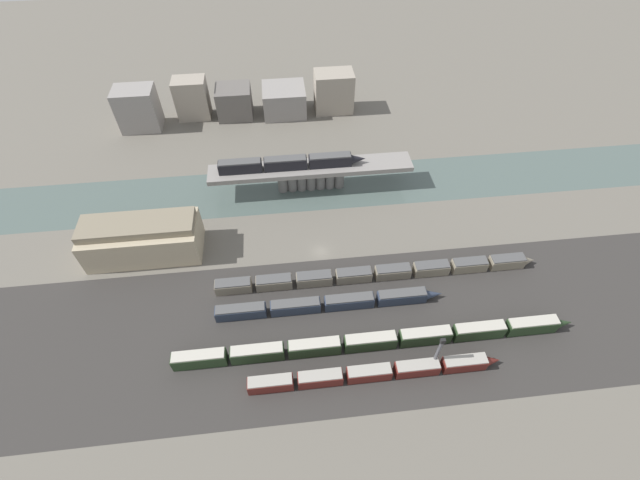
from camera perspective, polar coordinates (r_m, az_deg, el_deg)
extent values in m
plane|color=#666056|center=(117.75, 0.07, -1.56)|extent=(400.00, 400.00, 0.00)
cube|color=#33302D|center=(104.12, 1.56, -11.69)|extent=(280.00, 42.00, 0.01)
cube|color=#4C5B56|center=(136.17, -1.17, 6.97)|extent=(320.00, 20.62, 0.01)
cube|color=gray|center=(131.06, -1.23, 9.55)|extent=(61.60, 8.09, 1.49)
cylinder|color=slate|center=(133.56, -5.01, 7.82)|extent=(3.00, 3.00, 7.14)
cylinder|color=slate|center=(133.58, -3.74, 7.92)|extent=(3.00, 3.00, 7.14)
cylinder|color=slate|center=(133.67, -2.47, 8.02)|extent=(3.00, 3.00, 7.14)
cylinder|color=slate|center=(133.82, -1.20, 8.12)|extent=(3.00, 3.00, 7.14)
cylinder|color=slate|center=(134.04, 0.07, 8.21)|extent=(3.00, 3.00, 7.14)
cylinder|color=slate|center=(134.32, 1.33, 8.29)|extent=(3.00, 3.00, 7.14)
cylinder|color=slate|center=(134.67, 2.59, 8.38)|extent=(3.00, 3.00, 7.14)
cube|color=black|center=(129.90, -10.59, 9.58)|extent=(12.71, 3.18, 3.29)
cube|color=#4C4C4C|center=(128.77, -10.71, 10.21)|extent=(12.20, 2.93, 0.40)
cube|color=black|center=(129.30, -4.62, 10.12)|extent=(12.71, 3.18, 3.29)
cube|color=#4C4C4C|center=(128.17, -4.67, 10.76)|extent=(12.20, 2.93, 0.40)
cube|color=black|center=(130.08, 1.36, 10.55)|extent=(12.71, 3.18, 3.29)
cube|color=#4C4C4C|center=(128.95, 1.37, 11.19)|extent=(12.20, 2.93, 0.40)
cone|color=black|center=(131.40, 5.14, 10.71)|extent=(4.45, 2.87, 2.87)
cube|color=#5B1E19|center=(96.90, -6.61, -18.54)|extent=(9.74, 2.80, 3.15)
cube|color=#9E998E|center=(95.27, -6.70, -18.12)|extent=(9.35, 2.58, 0.40)
cube|color=#5B1E19|center=(96.78, 0.02, -18.01)|extent=(9.74, 2.80, 3.15)
cube|color=#9E998E|center=(95.15, 0.02, -17.59)|extent=(9.35, 2.58, 0.40)
cube|color=#5B1E19|center=(97.83, 6.54, -17.28)|extent=(9.74, 2.80, 3.15)
cube|color=#9E998E|center=(96.22, 6.63, -16.84)|extent=(9.35, 2.58, 0.40)
cube|color=#5B1E19|center=(100.01, 12.79, -16.36)|extent=(9.74, 2.80, 3.15)
cube|color=#9E998E|center=(98.44, 12.96, -15.92)|extent=(9.35, 2.58, 0.40)
cube|color=#5B1E19|center=(103.26, 18.65, -15.33)|extent=(9.74, 2.80, 3.15)
cube|color=#9E998E|center=(101.73, 18.89, -14.88)|extent=(9.35, 2.58, 0.40)
cone|color=#5B1E19|center=(105.88, 22.00, -14.70)|extent=(3.41, 2.52, 2.52)
cube|color=#23381E|center=(101.86, -15.75, -15.07)|extent=(11.93, 2.81, 3.76)
cube|color=#B7B2A3|center=(100.06, -16.00, -14.53)|extent=(11.45, 2.59, 0.40)
cube|color=#23381E|center=(99.91, -8.32, -14.75)|extent=(11.93, 2.81, 3.76)
cube|color=#B7B2A3|center=(98.07, -8.45, -14.20)|extent=(11.45, 2.59, 0.40)
cube|color=#23381E|center=(99.57, -0.75, -14.17)|extent=(11.93, 2.81, 3.76)
cube|color=#B7B2A3|center=(97.72, -0.76, -13.61)|extent=(11.45, 2.59, 0.40)
cube|color=#23381E|center=(100.86, 6.71, -13.37)|extent=(11.93, 2.81, 3.76)
cube|color=#B7B2A3|center=(99.04, 6.81, -12.80)|extent=(11.45, 2.59, 0.40)
cube|color=#23381E|center=(103.73, 13.81, -12.40)|extent=(11.93, 2.81, 3.76)
cube|color=#B7B2A3|center=(101.96, 14.02, -11.83)|extent=(11.45, 2.59, 0.40)
cube|color=#23381E|center=(108.05, 20.38, -11.33)|extent=(11.93, 2.81, 3.76)
cube|color=#B7B2A3|center=(106.35, 20.68, -10.75)|extent=(11.45, 2.59, 0.40)
cube|color=#23381E|center=(113.65, 26.33, -10.22)|extent=(11.93, 2.81, 3.76)
cube|color=#B7B2A3|center=(112.04, 26.69, -9.66)|extent=(11.45, 2.59, 0.40)
cone|color=#23381E|center=(117.89, 29.71, -9.59)|extent=(4.17, 2.53, 2.53)
cube|color=#2D384C|center=(106.26, -10.50, -9.43)|extent=(12.15, 2.80, 3.17)
cube|color=#4C4C4C|center=(104.77, -10.63, -8.91)|extent=(11.66, 2.58, 0.40)
cube|color=#2D384C|center=(105.47, -3.28, -8.91)|extent=(12.15, 2.80, 3.17)
cube|color=#4C4C4C|center=(103.97, -3.33, -8.38)|extent=(11.66, 2.58, 0.40)
cube|color=#2D384C|center=(106.32, 3.90, -8.24)|extent=(12.15, 2.80, 3.17)
cube|color=#4C4C4C|center=(104.84, 3.95, -7.71)|extent=(11.66, 2.58, 0.40)
cube|color=#2D384C|center=(108.79, 10.83, -7.48)|extent=(12.15, 2.80, 3.17)
cube|color=#4C4C4C|center=(107.33, 10.97, -6.94)|extent=(11.66, 2.58, 0.40)
cone|color=#2D384C|center=(111.21, 14.92, -7.02)|extent=(4.25, 2.52, 2.52)
cube|color=gray|center=(110.92, -11.46, -6.09)|extent=(9.13, 3.09, 3.09)
cube|color=#4C4C4C|center=(109.52, -11.59, -5.56)|extent=(8.77, 2.84, 0.40)
cube|color=gray|center=(110.01, -6.14, -5.70)|extent=(9.13, 3.09, 3.09)
cube|color=#4C4C4C|center=(108.60, -6.21, -5.16)|extent=(8.77, 2.84, 0.40)
cube|color=gray|center=(110.06, -0.78, -5.26)|extent=(9.13, 3.09, 3.09)
cube|color=#4C4C4C|center=(108.65, -0.79, -4.72)|extent=(8.77, 2.84, 0.40)
cube|color=gray|center=(111.06, 4.51, -4.77)|extent=(9.13, 3.09, 3.09)
cube|color=#4C4C4C|center=(109.66, 4.56, -4.23)|extent=(8.77, 2.84, 0.40)
cube|color=gray|center=(112.98, 9.66, -4.26)|extent=(9.13, 3.09, 3.09)
cube|color=#4C4C4C|center=(111.61, 9.77, -3.72)|extent=(8.77, 2.84, 0.40)
cube|color=gray|center=(115.79, 14.59, -3.74)|extent=(9.13, 3.09, 3.09)
cube|color=#4C4C4C|center=(114.46, 14.76, -3.21)|extent=(8.77, 2.84, 0.40)
cube|color=gray|center=(119.42, 19.25, -3.22)|extent=(9.13, 3.09, 3.09)
cube|color=#4C4C4C|center=(118.13, 19.46, -2.70)|extent=(8.77, 2.84, 0.40)
cube|color=gray|center=(123.79, 23.61, -2.72)|extent=(9.13, 3.09, 3.09)
cube|color=#4C4C4C|center=(122.55, 23.85, -2.20)|extent=(8.77, 2.84, 0.40)
cone|color=gray|center=(126.86, 26.04, -2.47)|extent=(3.20, 2.78, 2.78)
cube|color=tan|center=(123.50, -22.49, -0.02)|extent=(29.82, 12.69, 9.59)
cube|color=#7C725C|center=(119.53, -23.29, 1.83)|extent=(29.23, 8.89, 2.10)
cylinder|color=#4C4C51|center=(98.25, 15.32, -14.49)|extent=(0.72, 0.72, 10.66)
cube|color=black|center=(93.16, 16.06, -12.81)|extent=(1.00, 0.70, 1.20)
cube|color=gray|center=(171.50, -23.11, 15.80)|extent=(13.82, 10.14, 14.97)
cube|color=gray|center=(171.34, -16.70, 17.62)|extent=(11.66, 8.07, 14.85)
cube|color=#605B56|center=(169.45, -11.34, 17.62)|extent=(12.59, 11.32, 11.20)
cube|color=gray|center=(169.05, -4.80, 18.08)|extent=(15.66, 14.08, 10.05)
cube|color=gray|center=(168.89, 1.84, 19.15)|extent=(14.14, 9.49, 14.97)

